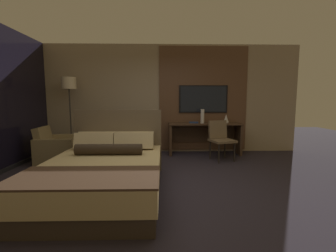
{
  "coord_description": "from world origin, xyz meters",
  "views": [
    {
      "loc": [
        0.04,
        -3.36,
        1.35
      ],
      "look_at": [
        0.14,
        1.07,
        0.86
      ],
      "focal_mm": 24.0,
      "sensor_mm": 36.0,
      "label": 1
    }
  ],
  "objects_px": {
    "bed": "(106,171)",
    "armchair_by_window": "(57,150)",
    "tv": "(203,99)",
    "book": "(194,122)",
    "vase_short": "(226,118)",
    "floor_lamp": "(69,90)",
    "desk": "(204,133)",
    "vase_tall": "(202,116)",
    "desk_chair": "(220,136)"
  },
  "relations": [
    {
      "from": "floor_lamp",
      "to": "desk",
      "type": "bearing_deg",
      "value": 2.2
    },
    {
      "from": "vase_tall",
      "to": "desk_chair",
      "type": "bearing_deg",
      "value": -55.17
    },
    {
      "from": "tv",
      "to": "vase_tall",
      "type": "distance_m",
      "value": 0.55
    },
    {
      "from": "bed",
      "to": "armchair_by_window",
      "type": "distance_m",
      "value": 2.25
    },
    {
      "from": "tv",
      "to": "desk_chair",
      "type": "distance_m",
      "value": 1.21
    },
    {
      "from": "armchair_by_window",
      "to": "floor_lamp",
      "type": "bearing_deg",
      "value": -14.21
    },
    {
      "from": "bed",
      "to": "desk",
      "type": "distance_m",
      "value": 3.07
    },
    {
      "from": "tv",
      "to": "book",
      "type": "height_order",
      "value": "tv"
    },
    {
      "from": "vase_tall",
      "to": "armchair_by_window",
      "type": "bearing_deg",
      "value": -169.88
    },
    {
      "from": "floor_lamp",
      "to": "book",
      "type": "xyz_separation_m",
      "value": [
        3.04,
        0.08,
        -0.8
      ]
    },
    {
      "from": "floor_lamp",
      "to": "vase_tall",
      "type": "bearing_deg",
      "value": 0.29
    },
    {
      "from": "desk",
      "to": "vase_tall",
      "type": "distance_m",
      "value": 0.45
    },
    {
      "from": "bed",
      "to": "vase_tall",
      "type": "height_order",
      "value": "bed"
    },
    {
      "from": "bed",
      "to": "vase_tall",
      "type": "bearing_deg",
      "value": 51.13
    },
    {
      "from": "desk",
      "to": "armchair_by_window",
      "type": "height_order",
      "value": "desk"
    },
    {
      "from": "book",
      "to": "bed",
      "type": "bearing_deg",
      "value": -124.79
    },
    {
      "from": "book",
      "to": "desk",
      "type": "bearing_deg",
      "value": 8.69
    },
    {
      "from": "floor_lamp",
      "to": "book",
      "type": "height_order",
      "value": "floor_lamp"
    },
    {
      "from": "armchair_by_window",
      "to": "floor_lamp",
      "type": "relative_size",
      "value": 0.46
    },
    {
      "from": "bed",
      "to": "vase_short",
      "type": "height_order",
      "value": "bed"
    },
    {
      "from": "armchair_by_window",
      "to": "vase_tall",
      "type": "bearing_deg",
      "value": -85.54
    },
    {
      "from": "desk",
      "to": "desk_chair",
      "type": "distance_m",
      "value": 0.64
    },
    {
      "from": "vase_short",
      "to": "book",
      "type": "xyz_separation_m",
      "value": [
        -0.85,
        -0.11,
        -0.09
      ]
    },
    {
      "from": "bed",
      "to": "desk_chair",
      "type": "relative_size",
      "value": 2.52
    },
    {
      "from": "vase_short",
      "to": "book",
      "type": "relative_size",
      "value": 0.94
    },
    {
      "from": "book",
      "to": "tv",
      "type": "bearing_deg",
      "value": 43.81
    },
    {
      "from": "book",
      "to": "vase_tall",
      "type": "bearing_deg",
      "value": -18.35
    },
    {
      "from": "vase_tall",
      "to": "vase_short",
      "type": "xyz_separation_m",
      "value": [
        0.65,
        0.18,
        -0.07
      ]
    },
    {
      "from": "floor_lamp",
      "to": "desk_chair",
      "type": "bearing_deg",
      "value": -7.37
    },
    {
      "from": "tv",
      "to": "armchair_by_window",
      "type": "relative_size",
      "value": 1.42
    },
    {
      "from": "bed",
      "to": "book",
      "type": "relative_size",
      "value": 10.01
    },
    {
      "from": "desk",
      "to": "tv",
      "type": "xyz_separation_m",
      "value": [
        0.0,
        0.23,
        0.86
      ]
    },
    {
      "from": "desk_chair",
      "to": "tv",
      "type": "bearing_deg",
      "value": 89.86
    },
    {
      "from": "tv",
      "to": "floor_lamp",
      "type": "xyz_separation_m",
      "value": [
        -3.32,
        -0.35,
        0.22
      ]
    },
    {
      "from": "bed",
      "to": "armchair_by_window",
      "type": "relative_size",
      "value": 2.55
    },
    {
      "from": "armchair_by_window",
      "to": "desk_chair",
      "type": "bearing_deg",
      "value": -93.85
    },
    {
      "from": "bed",
      "to": "tv",
      "type": "height_order",
      "value": "tv"
    },
    {
      "from": "desk",
      "to": "vase_short",
      "type": "relative_size",
      "value": 8.45
    },
    {
      "from": "vase_tall",
      "to": "vase_short",
      "type": "relative_size",
      "value": 1.64
    },
    {
      "from": "desk_chair",
      "to": "book",
      "type": "xyz_separation_m",
      "value": [
        -0.54,
        0.55,
        0.27
      ]
    },
    {
      "from": "tv",
      "to": "book",
      "type": "distance_m",
      "value": 0.7
    },
    {
      "from": "floor_lamp",
      "to": "vase_short",
      "type": "xyz_separation_m",
      "value": [
        3.89,
        0.2,
        -0.71
      ]
    },
    {
      "from": "floor_lamp",
      "to": "tv",
      "type": "bearing_deg",
      "value": 6.07
    },
    {
      "from": "bed",
      "to": "vase_tall",
      "type": "distance_m",
      "value": 3.0
    },
    {
      "from": "desk",
      "to": "book",
      "type": "xyz_separation_m",
      "value": [
        -0.28,
        -0.04,
        0.27
      ]
    },
    {
      "from": "desk",
      "to": "floor_lamp",
      "type": "xyz_separation_m",
      "value": [
        -3.32,
        -0.13,
        1.08
      ]
    },
    {
      "from": "desk",
      "to": "tv",
      "type": "relative_size",
      "value": 1.42
    },
    {
      "from": "desk_chair",
      "to": "floor_lamp",
      "type": "bearing_deg",
      "value": 154.85
    },
    {
      "from": "vase_tall",
      "to": "floor_lamp",
      "type": "bearing_deg",
      "value": -179.71
    },
    {
      "from": "floor_lamp",
      "to": "vase_tall",
      "type": "xyz_separation_m",
      "value": [
        3.24,
        0.02,
        -0.64
      ]
    }
  ]
}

